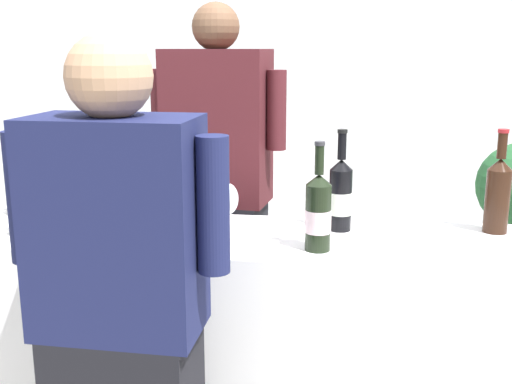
{
  "coord_description": "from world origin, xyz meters",
  "views": [
    {
      "loc": [
        0.28,
        -1.96,
        1.56
      ],
      "look_at": [
        0.02,
        0.0,
        1.1
      ],
      "focal_mm": 43.32,
      "sensor_mm": 36.0,
      "label": 1
    }
  ],
  "objects_px": {
    "wine_bottle_3": "(213,200)",
    "wine_bottle_2": "(340,195)",
    "wine_bottle_4": "(498,193)",
    "wine_bottle_1": "(31,203)",
    "wine_glass": "(228,202)",
    "wine_bottle_5": "(318,212)",
    "ice_bucket": "(130,194)",
    "person_guest": "(124,353)",
    "person_server": "(219,218)",
    "wine_bottle_0": "(24,188)"
  },
  "relations": [
    {
      "from": "wine_bottle_1",
      "to": "wine_bottle_5",
      "type": "xyz_separation_m",
      "value": [
        0.93,
        0.01,
        -0.0
      ]
    },
    {
      "from": "wine_glass",
      "to": "person_guest",
      "type": "bearing_deg",
      "value": -114.28
    },
    {
      "from": "wine_bottle_4",
      "to": "wine_glass",
      "type": "height_order",
      "value": "wine_bottle_4"
    },
    {
      "from": "person_server",
      "to": "person_guest",
      "type": "xyz_separation_m",
      "value": [
        -0.04,
        -1.1,
        -0.07
      ]
    },
    {
      "from": "wine_bottle_1",
      "to": "wine_bottle_3",
      "type": "distance_m",
      "value": 0.59
    },
    {
      "from": "wine_bottle_0",
      "to": "wine_glass",
      "type": "distance_m",
      "value": 0.84
    },
    {
      "from": "wine_bottle_3",
      "to": "wine_bottle_5",
      "type": "xyz_separation_m",
      "value": [
        0.36,
        -0.15,
        0.01
      ]
    },
    {
      "from": "person_guest",
      "to": "wine_bottle_2",
      "type": "bearing_deg",
      "value": 49.5
    },
    {
      "from": "wine_bottle_1",
      "to": "wine_bottle_3",
      "type": "height_order",
      "value": "wine_bottle_1"
    },
    {
      "from": "wine_bottle_0",
      "to": "person_guest",
      "type": "height_order",
      "value": "person_guest"
    },
    {
      "from": "wine_bottle_2",
      "to": "person_guest",
      "type": "relative_size",
      "value": 0.22
    },
    {
      "from": "wine_bottle_4",
      "to": "wine_glass",
      "type": "xyz_separation_m",
      "value": [
        -0.88,
        -0.25,
        0.0
      ]
    },
    {
      "from": "wine_bottle_4",
      "to": "wine_bottle_2",
      "type": "bearing_deg",
      "value": -175.27
    },
    {
      "from": "wine_bottle_1",
      "to": "wine_bottle_2",
      "type": "height_order",
      "value": "wine_bottle_2"
    },
    {
      "from": "wine_bottle_2",
      "to": "person_server",
      "type": "distance_m",
      "value": 0.72
    },
    {
      "from": "wine_bottle_5",
      "to": "wine_glass",
      "type": "distance_m",
      "value": 0.29
    },
    {
      "from": "wine_bottle_3",
      "to": "wine_bottle_2",
      "type": "bearing_deg",
      "value": 10.92
    },
    {
      "from": "ice_bucket",
      "to": "person_server",
      "type": "height_order",
      "value": "person_server"
    },
    {
      "from": "wine_bottle_3",
      "to": "wine_bottle_4",
      "type": "relative_size",
      "value": 0.9
    },
    {
      "from": "wine_bottle_1",
      "to": "wine_bottle_0",
      "type": "bearing_deg",
      "value": 122.01
    },
    {
      "from": "wine_bottle_1",
      "to": "wine_bottle_2",
      "type": "relative_size",
      "value": 0.99
    },
    {
      "from": "wine_glass",
      "to": "person_server",
      "type": "distance_m",
      "value": 0.72
    },
    {
      "from": "wine_bottle_1",
      "to": "person_guest",
      "type": "xyz_separation_m",
      "value": [
        0.44,
        -0.41,
        -0.29
      ]
    },
    {
      "from": "wine_bottle_5",
      "to": "person_server",
      "type": "xyz_separation_m",
      "value": [
        -0.45,
        0.68,
        -0.22
      ]
    },
    {
      "from": "wine_bottle_1",
      "to": "wine_glass",
      "type": "bearing_deg",
      "value": 3.08
    },
    {
      "from": "wine_glass",
      "to": "person_server",
      "type": "xyz_separation_m",
      "value": [
        -0.16,
        0.66,
        -0.24
      ]
    },
    {
      "from": "wine_bottle_5",
      "to": "person_server",
      "type": "distance_m",
      "value": 0.84
    },
    {
      "from": "wine_bottle_1",
      "to": "ice_bucket",
      "type": "distance_m",
      "value": 0.32
    },
    {
      "from": "wine_bottle_3",
      "to": "wine_glass",
      "type": "distance_m",
      "value": 0.15
    },
    {
      "from": "wine_bottle_0",
      "to": "person_server",
      "type": "relative_size",
      "value": 0.18
    },
    {
      "from": "wine_bottle_4",
      "to": "wine_bottle_5",
      "type": "height_order",
      "value": "wine_bottle_4"
    },
    {
      "from": "wine_bottle_1",
      "to": "person_guest",
      "type": "bearing_deg",
      "value": -42.73
    },
    {
      "from": "wine_bottle_4",
      "to": "wine_bottle_3",
      "type": "bearing_deg",
      "value": -172.48
    },
    {
      "from": "wine_bottle_2",
      "to": "wine_glass",
      "type": "xyz_separation_m",
      "value": [
        -0.35,
        -0.21,
        0.02
      ]
    },
    {
      "from": "ice_bucket",
      "to": "person_server",
      "type": "xyz_separation_m",
      "value": [
        0.21,
        0.52,
        -0.22
      ]
    },
    {
      "from": "wine_bottle_1",
      "to": "wine_bottle_5",
      "type": "height_order",
      "value": "wine_bottle_1"
    },
    {
      "from": "wine_bottle_0",
      "to": "wine_bottle_1",
      "type": "distance_m",
      "value": 0.31
    },
    {
      "from": "wine_glass",
      "to": "person_server",
      "type": "bearing_deg",
      "value": 103.67
    },
    {
      "from": "wine_bottle_3",
      "to": "wine_bottle_5",
      "type": "relative_size",
      "value": 0.94
    },
    {
      "from": "person_guest",
      "to": "wine_bottle_4",
      "type": "bearing_deg",
      "value": 32.68
    },
    {
      "from": "wine_bottle_2",
      "to": "wine_bottle_5",
      "type": "height_order",
      "value": "wine_bottle_2"
    },
    {
      "from": "wine_bottle_4",
      "to": "person_guest",
      "type": "relative_size",
      "value": 0.22
    },
    {
      "from": "wine_bottle_5",
      "to": "ice_bucket",
      "type": "height_order",
      "value": "wine_bottle_5"
    },
    {
      "from": "wine_bottle_4",
      "to": "person_guest",
      "type": "xyz_separation_m",
      "value": [
        -1.08,
        -0.69,
        -0.3
      ]
    },
    {
      "from": "person_guest",
      "to": "wine_bottle_3",
      "type": "bearing_deg",
      "value": 77.3
    },
    {
      "from": "wine_bottle_5",
      "to": "ice_bucket",
      "type": "bearing_deg",
      "value": 166.32
    },
    {
      "from": "wine_bottle_2",
      "to": "person_server",
      "type": "height_order",
      "value": "person_server"
    },
    {
      "from": "ice_bucket",
      "to": "wine_glass",
      "type": "bearing_deg",
      "value": -20.27
    },
    {
      "from": "wine_bottle_3",
      "to": "person_server",
      "type": "bearing_deg",
      "value": 99.28
    },
    {
      "from": "wine_bottle_2",
      "to": "wine_bottle_4",
      "type": "distance_m",
      "value": 0.53
    }
  ]
}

